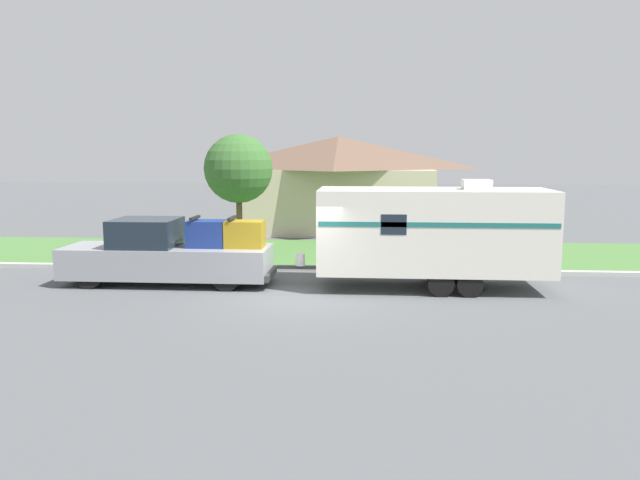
% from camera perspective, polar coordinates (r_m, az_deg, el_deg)
% --- Properties ---
extents(ground_plane, '(120.00, 120.00, 0.00)m').
position_cam_1_polar(ground_plane, '(17.33, -2.20, -5.26)').
color(ground_plane, '#515456').
extents(curb_strip, '(80.00, 0.30, 0.14)m').
position_cam_1_polar(curb_strip, '(20.97, -1.03, -2.70)').
color(curb_strip, '#ADADA8').
rests_on(curb_strip, ground_plane).
extents(lawn_strip, '(80.00, 7.00, 0.03)m').
position_cam_1_polar(lawn_strip, '(24.55, -0.23, -1.22)').
color(lawn_strip, '#477538').
rests_on(lawn_strip, ground_plane).
extents(house_across_street, '(9.96, 6.84, 4.74)m').
position_cam_1_polar(house_across_street, '(31.74, 1.67, 5.33)').
color(house_across_street, beige).
rests_on(house_across_street, ground_plane).
extents(pickup_truck, '(6.33, 1.96, 2.07)m').
position_cam_1_polar(pickup_truck, '(19.43, -13.61, -1.28)').
color(pickup_truck, black).
rests_on(pickup_truck, ground_plane).
extents(travel_trailer, '(7.94, 2.43, 3.20)m').
position_cam_1_polar(travel_trailer, '(18.47, 10.33, 0.84)').
color(travel_trailer, black).
rests_on(travel_trailer, ground_plane).
extents(mailbox, '(0.48, 0.20, 1.38)m').
position_cam_1_polar(mailbox, '(23.14, -18.32, 0.40)').
color(mailbox, brown).
rests_on(mailbox, ground_plane).
extents(tree_in_yard, '(2.71, 2.71, 4.68)m').
position_cam_1_polar(tree_in_yard, '(24.91, -7.46, 6.45)').
color(tree_in_yard, brown).
rests_on(tree_in_yard, ground_plane).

